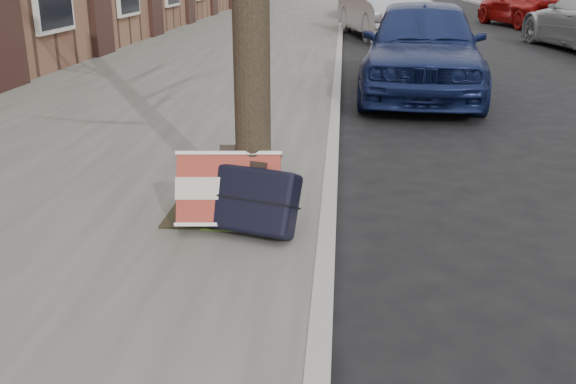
# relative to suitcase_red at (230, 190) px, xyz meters

# --- Properties ---
(ground) EXTENTS (120.00, 120.00, 0.00)m
(ground) POSITION_rel_suitcase_red_xyz_m (1.93, -0.85, -0.39)
(ground) COLOR black
(ground) RESTS_ON ground
(near_sidewalk) EXTENTS (5.00, 70.00, 0.12)m
(near_sidewalk) POSITION_rel_suitcase_red_xyz_m (-1.77, 14.15, -0.33)
(near_sidewalk) COLOR slate
(near_sidewalk) RESTS_ON ground
(dirt_patch) EXTENTS (0.85, 0.85, 0.02)m
(dirt_patch) POSITION_rel_suitcase_red_xyz_m (-0.07, 0.35, -0.26)
(dirt_patch) COLOR black
(dirt_patch) RESTS_ON near_sidewalk
(suitcase_red) EXTENTS (0.73, 0.44, 0.54)m
(suitcase_red) POSITION_rel_suitcase_red_xyz_m (0.00, 0.00, 0.00)
(suitcase_red) COLOR maroon
(suitcase_red) RESTS_ON near_sidewalk
(suitcase_navy) EXTENTS (0.71, 0.54, 0.49)m
(suitcase_navy) POSITION_rel_suitcase_red_xyz_m (0.17, -0.10, -0.03)
(suitcase_navy) COLOR black
(suitcase_navy) RESTS_ON near_sidewalk
(car_near_front) EXTENTS (2.09, 4.39, 1.45)m
(car_near_front) POSITION_rel_suitcase_red_xyz_m (1.93, 5.74, 0.33)
(car_near_front) COLOR #121C46
(car_near_front) RESTS_ON ground
(car_near_mid) EXTENTS (2.61, 5.02, 1.58)m
(car_near_mid) POSITION_rel_suitcase_red_xyz_m (1.84, 14.35, 0.40)
(car_near_mid) COLOR #A1A3A9
(car_near_mid) RESTS_ON ground
(car_far_back) EXTENTS (2.67, 4.57, 1.46)m
(car_far_back) POSITION_rel_suitcase_red_xyz_m (6.67, 18.14, 0.34)
(car_far_back) COLOR #9C0D0B
(car_far_back) RESTS_ON ground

